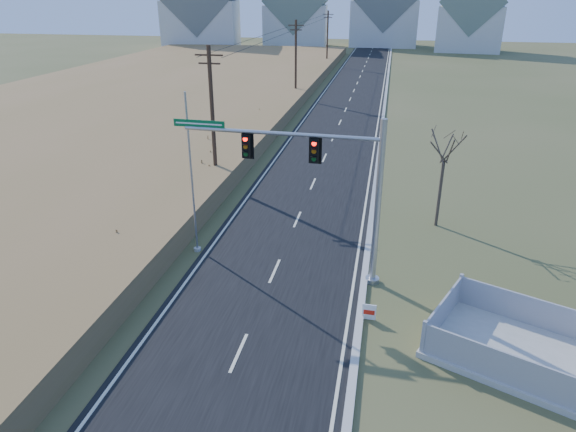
# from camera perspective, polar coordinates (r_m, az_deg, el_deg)

# --- Properties ---
(ground) EXTENTS (260.00, 260.00, 0.00)m
(ground) POSITION_cam_1_polar(r_m,az_deg,el_deg) (20.82, -3.93, -11.65)
(ground) COLOR #454C24
(ground) RESTS_ON ground
(road) EXTENTS (8.00, 180.00, 0.06)m
(road) POSITION_cam_1_polar(r_m,az_deg,el_deg) (67.57, 7.21, 13.36)
(road) COLOR black
(road) RESTS_ON ground
(curb) EXTENTS (0.30, 180.00, 0.18)m
(curb) POSITION_cam_1_polar(r_m,az_deg,el_deg) (67.40, 10.82, 13.16)
(curb) COLOR #B2AFA8
(curb) RESTS_ON ground
(reed_marsh) EXTENTS (38.00, 110.00, 1.30)m
(reed_marsh) POSITION_cam_1_polar(r_m,az_deg,el_deg) (64.21, -15.96, 12.67)
(reed_marsh) COLOR olive
(reed_marsh) RESTS_ON ground
(utility_pole_near) EXTENTS (1.80, 0.26, 9.00)m
(utility_pole_near) POSITION_cam_1_polar(r_m,az_deg,el_deg) (34.06, -8.39, 11.05)
(utility_pole_near) COLOR #422D1E
(utility_pole_near) RESTS_ON ground
(utility_pole_mid) EXTENTS (1.80, 0.26, 9.00)m
(utility_pole_mid) POSITION_cam_1_polar(r_m,az_deg,el_deg) (62.77, 0.87, 17.04)
(utility_pole_mid) COLOR #422D1E
(utility_pole_mid) RESTS_ON ground
(utility_pole_far) EXTENTS (1.80, 0.26, 9.00)m
(utility_pole_far) POSITION_cam_1_polar(r_m,az_deg,el_deg) (92.30, 4.41, 19.14)
(utility_pole_far) COLOR #422D1E
(utility_pole_far) RESTS_ON ground
(condo_nw) EXTENTS (17.69, 13.38, 19.05)m
(condo_nw) POSITION_cam_1_polar(r_m,az_deg,el_deg) (123.97, -9.67, 21.47)
(condo_nw) COLOR silver
(condo_nw) RESTS_ON ground
(condo_nnw) EXTENTS (14.93, 11.17, 17.03)m
(condo_nnw) POSITION_cam_1_polar(r_m,az_deg,el_deg) (126.48, 0.87, 21.46)
(condo_nnw) COLOR silver
(condo_nnw) RESTS_ON ground
(condo_n) EXTENTS (15.27, 10.20, 18.54)m
(condo_n) POSITION_cam_1_polar(r_m,az_deg,el_deg) (128.43, 10.69, 21.43)
(condo_n) COLOR silver
(condo_n) RESTS_ON ground
(condo_ne) EXTENTS (14.12, 10.51, 16.52)m
(condo_ne) POSITION_cam_1_polar(r_m,az_deg,el_deg) (121.42, 19.62, 20.06)
(condo_ne) COLOR silver
(condo_ne) RESTS_ON ground
(traffic_signal_mast) EXTENTS (9.33, 0.76, 7.43)m
(traffic_signal_mast) POSITION_cam_1_polar(r_m,az_deg,el_deg) (21.84, 5.16, 3.57)
(traffic_signal_mast) COLOR #9EA0A5
(traffic_signal_mast) RESTS_ON ground
(fence_enclosure) EXTENTS (7.39, 6.40, 1.42)m
(fence_enclosure) POSITION_cam_1_polar(r_m,az_deg,el_deg) (20.61, 24.57, -13.55)
(fence_enclosure) COLOR #B7B5AD
(fence_enclosure) RESTS_ON ground
(open_sign) EXTENTS (0.55, 0.08, 0.68)m
(open_sign) POSITION_cam_1_polar(r_m,az_deg,el_deg) (20.93, 9.00, -10.49)
(open_sign) COLOR white
(open_sign) RESTS_ON ground
(flagpole) EXTENTS (0.36, 0.36, 7.94)m
(flagpole) POSITION_cam_1_polar(r_m,az_deg,el_deg) (25.08, -10.53, 2.64)
(flagpole) COLOR #B7B5AD
(flagpole) RESTS_ON ground
(bare_tree) EXTENTS (2.17, 2.17, 5.76)m
(bare_tree) POSITION_cam_1_polar(r_m,az_deg,el_deg) (28.33, 17.14, 7.57)
(bare_tree) COLOR #4C3F33
(bare_tree) RESTS_ON ground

